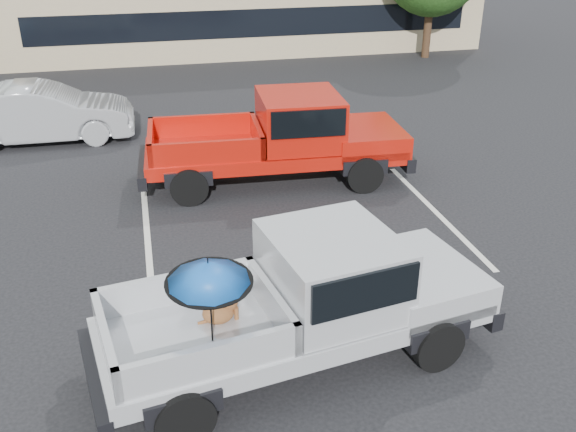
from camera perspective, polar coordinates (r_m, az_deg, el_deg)
name	(u,v)px	position (r m, az deg, el deg)	size (l,w,h in m)	color
ground	(327,278)	(11.28, 3.45, -5.53)	(90.00, 90.00, 0.00)	black
stripe_left	(148,243)	(12.64, -12.35, -2.39)	(0.12, 5.00, 0.01)	silver
stripe_right	(436,212)	(13.93, 13.02, 0.33)	(0.12, 5.00, 0.01)	silver
silver_pickup	(317,292)	(8.96, 2.56, -6.79)	(5.94, 2.87, 2.06)	black
red_pickup	(292,134)	(14.84, 0.32, 7.28)	(6.27, 2.56, 2.03)	black
silver_sedan	(43,113)	(18.71, -20.96, 8.54)	(1.65, 4.75, 1.56)	#A7AAAE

